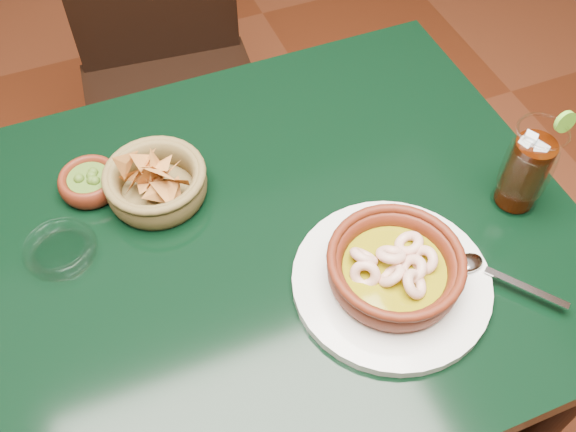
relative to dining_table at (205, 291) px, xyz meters
name	(u,v)px	position (x,y,z in m)	size (l,w,h in m)	color
ground	(232,428)	(0.00, 0.00, -0.65)	(7.00, 7.00, 0.00)	#471C0C
dining_table	(205,291)	(0.00, 0.00, 0.00)	(1.20, 0.80, 0.75)	black
dining_chair	(169,76)	(0.12, 0.71, -0.14)	(0.47, 0.47, 0.93)	black
shrimp_plate	(394,272)	(0.25, -0.15, 0.13)	(0.36, 0.29, 0.08)	silver
chip_basket	(156,182)	(-0.02, 0.14, 0.13)	(0.20, 0.20, 0.13)	brown
guacamole_ramekin	(90,182)	(-0.12, 0.20, 0.12)	(0.12, 0.12, 0.04)	#4D190C
cola_drink	(527,168)	(0.51, -0.08, 0.18)	(0.16, 0.16, 0.18)	white
glass_ashtray	(60,250)	(-0.19, 0.08, 0.11)	(0.12, 0.12, 0.03)	white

